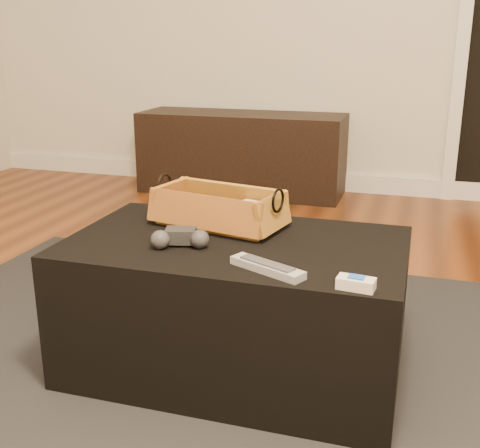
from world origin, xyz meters
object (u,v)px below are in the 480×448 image
(ottoman, at_px, (236,305))
(cream_gadget, at_px, (356,283))
(tv_remote, at_px, (210,218))
(silver_remote, at_px, (267,267))
(game_controller, at_px, (180,238))
(wicker_basket, at_px, (219,210))
(media_cabinet, at_px, (242,153))

(ottoman, distance_m, cream_gadget, 0.52)
(tv_remote, bearing_deg, silver_remote, -43.99)
(game_controller, distance_m, cream_gadget, 0.55)
(cream_gadget, bearing_deg, silver_remote, 168.55)
(tv_remote, relative_size, wicker_basket, 0.49)
(game_controller, relative_size, cream_gadget, 1.87)
(silver_remote, xyz_separation_m, cream_gadget, (0.23, -0.05, 0.00))
(wicker_basket, relative_size, cream_gadget, 4.83)
(wicker_basket, bearing_deg, silver_remote, -53.69)
(media_cabinet, height_order, ottoman, media_cabinet)
(media_cabinet, height_order, wicker_basket, wicker_basket)
(ottoman, height_order, tv_remote, tv_remote)
(tv_remote, distance_m, silver_remote, 0.43)
(tv_remote, distance_m, wicker_basket, 0.04)
(game_controller, height_order, cream_gadget, game_controller)
(game_controller, bearing_deg, wicker_basket, 80.69)
(media_cabinet, relative_size, wicker_basket, 2.96)
(wicker_basket, xyz_separation_m, silver_remote, (0.25, -0.34, -0.04))
(ottoman, distance_m, tv_remote, 0.29)
(tv_remote, bearing_deg, ottoman, -38.03)
(media_cabinet, relative_size, silver_remote, 6.21)
(media_cabinet, relative_size, game_controller, 7.66)
(tv_remote, relative_size, game_controller, 1.26)
(game_controller, bearing_deg, ottoman, 36.27)
(wicker_basket, bearing_deg, ottoman, -52.98)
(ottoman, bearing_deg, silver_remote, -54.13)
(tv_remote, xyz_separation_m, silver_remote, (0.27, -0.33, -0.01))
(silver_remote, bearing_deg, tv_remote, 129.78)
(game_controller, bearing_deg, silver_remote, -21.00)
(ottoman, xyz_separation_m, game_controller, (-0.14, -0.10, 0.24))
(wicker_basket, xyz_separation_m, cream_gadget, (0.48, -0.39, -0.03))
(media_cabinet, bearing_deg, ottoman, -73.55)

